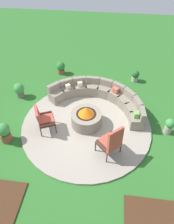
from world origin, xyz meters
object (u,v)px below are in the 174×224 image
curved_stone_bench (100,96)px  lounge_chair_front_left (44,119)px  potted_plant_1 (135,75)px  potted_plant_2 (169,126)px  potted_plant_4 (61,67)px  fire_pit (86,118)px  lounge_chair_front_right (111,142)px  potted_plant_0 (4,132)px  potted_plant_3 (19,90)px

curved_stone_bench → lounge_chair_front_left: bearing=-136.4°
curved_stone_bench → potted_plant_1: 2.24m
potted_plant_1 → lounge_chair_front_left: bearing=-133.0°
potted_plant_2 → potted_plant_4: (-4.40, 3.13, -0.01)m
fire_pit → lounge_chair_front_right: size_ratio=0.90×
lounge_chair_front_right → potted_plant_4: 4.97m
potted_plant_0 → lounge_chair_front_right: bearing=-2.2°
curved_stone_bench → lounge_chair_front_left: 2.43m
curved_stone_bench → lounge_chair_front_right: lounge_chair_front_right is taller
lounge_chair_front_right → potted_plant_1: (0.93, 4.10, -0.36)m
potted_plant_2 → potted_plant_4: bearing=144.6°
potted_plant_4 → curved_stone_bench: bearing=-43.7°
potted_plant_0 → potted_plant_3: bearing=99.2°
lounge_chair_front_left → potted_plant_1: (3.17, 3.40, -0.31)m
potted_plant_1 → fire_pit: bearing=-121.5°
fire_pit → curved_stone_bench: size_ratio=0.29×
fire_pit → potted_plant_2: (2.80, 0.02, -0.04)m
fire_pit → potted_plant_0: bearing=-158.2°
potted_plant_0 → potted_plant_4: potted_plant_0 is taller
potted_plant_2 → lounge_chair_front_left: bearing=-173.7°
potted_plant_0 → potted_plant_4: bearing=77.7°
potted_plant_0 → curved_stone_bench: bearing=37.6°
potted_plant_1 → potted_plant_4: size_ratio=0.89×
curved_stone_bench → potted_plant_4: curved_stone_bench is taller
potted_plant_4 → potted_plant_3: bearing=-123.7°
potted_plant_2 → potted_plant_3: 5.81m
potted_plant_0 → potted_plant_2: (5.31, 1.03, -0.08)m
potted_plant_1 → potted_plant_2: (0.98, -2.95, 0.05)m
potted_plant_4 → fire_pit: bearing=-62.9°
lounge_chair_front_left → potted_plant_3: lounge_chair_front_left is taller
lounge_chair_front_right → potted_plant_4: size_ratio=1.99×
potted_plant_4 → potted_plant_0: bearing=-102.3°
potted_plant_2 → potted_plant_4: size_ratio=1.02×
fire_pit → potted_plant_0: fire_pit is taller
lounge_chair_front_right → potted_plant_1: size_ratio=2.25×
fire_pit → lounge_chair_front_right: lounge_chair_front_right is taller
fire_pit → potted_plant_1: fire_pit is taller
fire_pit → potted_plant_1: size_ratio=2.01×
potted_plant_1 → lounge_chair_front_right: bearing=-102.8°
curved_stone_bench → potted_plant_2: bearing=-26.8°
fire_pit → potted_plant_4: 3.53m
potted_plant_2 → potted_plant_1: bearing=108.5°
potted_plant_0 → potted_plant_1: (4.33, 3.97, -0.12)m
curved_stone_bench → lounge_chair_front_right: (0.49, -2.37, 0.29)m
potted_plant_3 → lounge_chair_front_left: bearing=-47.8°
curved_stone_bench → potted_plant_2: 2.69m
lounge_chair_front_left → lounge_chair_front_right: (2.24, -0.70, 0.05)m
potted_plant_0 → potted_plant_1: 5.88m
curved_stone_bench → lounge_chair_front_right: bearing=-78.4°
potted_plant_4 → potted_plant_2: bearing=-35.4°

